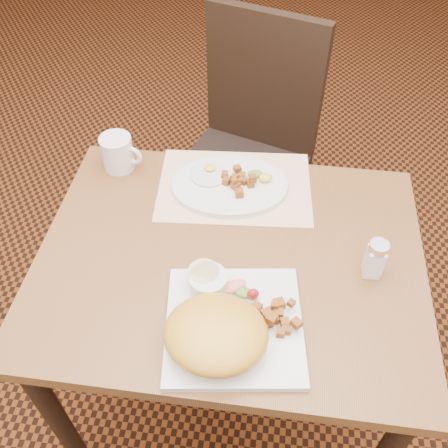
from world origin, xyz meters
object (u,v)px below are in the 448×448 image
at_px(coffee_mug, 118,153).
at_px(table, 230,283).
at_px(chair_far, 249,142).
at_px(salt_shaker, 375,258).
at_px(plate_oval, 230,186).
at_px(plate_square, 234,325).

bearing_deg(coffee_mug, table, -39.01).
distance_m(chair_far, salt_shaker, 0.82).
bearing_deg(plate_oval, chair_far, 88.40).
distance_m(chair_far, coffee_mug, 0.59).
height_order(table, coffee_mug, coffee_mug).
height_order(plate_oval, salt_shaker, salt_shaker).
relative_size(plate_square, salt_shaker, 2.80).
xyz_separation_m(table, plate_square, (0.03, -0.19, 0.12)).
height_order(plate_oval, coffee_mug, coffee_mug).
xyz_separation_m(plate_square, coffee_mug, (-0.37, 0.46, 0.04)).
bearing_deg(salt_shaker, table, 178.82).
relative_size(table, salt_shaker, 9.00).
distance_m(chair_far, plate_oval, 0.52).
bearing_deg(table, plate_square, -80.36).
relative_size(table, plate_square, 3.21).
height_order(table, chair_far, chair_far).
bearing_deg(salt_shaker, plate_oval, 146.61).
bearing_deg(plate_square, chair_far, 93.12).
bearing_deg(salt_shaker, chair_far, 115.82).
bearing_deg(table, salt_shaker, -1.18).
bearing_deg(table, plate_oval, 97.36).
bearing_deg(table, coffee_mug, 140.99).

